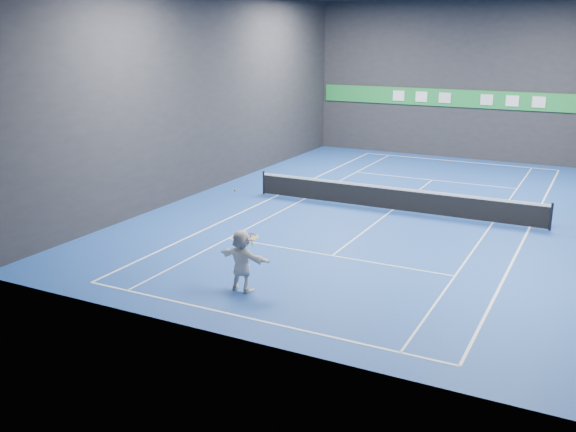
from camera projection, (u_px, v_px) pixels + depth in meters
The scene contains 18 objects.
ground at pixel (392, 210), 26.99m from camera, with size 26.00×26.00×0.00m, color #1B4398.
wall_back at pixel (467, 81), 36.86m from camera, with size 18.00×0.10×9.00m, color #242426.
wall_front at pixel (221, 157), 14.63m from camera, with size 18.00×0.10×9.00m, color #242426.
wall_left at pixel (210, 93), 29.69m from camera, with size 0.10×26.00×9.00m, color #242426.
baseline_near at pixel (249, 318), 16.82m from camera, with size 10.98×0.08×0.01m, color white.
baseline_far at pixel (457, 161), 37.16m from camera, with size 10.98×0.08×0.01m, color white.
sideline_doubles_left at pixel (277, 196), 29.40m from camera, with size 0.08×23.78×0.01m, color white.
sideline_doubles_right at pixel (530, 228), 24.59m from camera, with size 0.08×23.78×0.01m, color white.
sideline_singles_left at pixel (304, 199), 28.79m from camera, with size 0.06×23.78×0.01m, color white.
sideline_singles_right at pixel (493, 223), 25.19m from camera, with size 0.06×23.78×0.01m, color white.
service_line_near at pixel (332, 256), 21.52m from camera, with size 8.23×0.06×0.01m, color white.
service_line_far at pixel (432, 180), 32.47m from camera, with size 8.23×0.06×0.01m, color white.
center_service_line at pixel (392, 210), 26.99m from camera, with size 0.06×12.80×0.01m, color white.
player at pixel (242, 260), 18.40m from camera, with size 1.71×0.54×1.84m, color silver.
tennis_ball at pixel (235, 190), 18.01m from camera, with size 0.07×0.07×0.07m, color #C3DD24.
tennis_net at pixel (393, 198), 26.84m from camera, with size 12.50×0.10×1.07m.
sponsor_banner at pixel (466, 99), 37.09m from camera, with size 17.64×0.11×1.00m.
tennis_racket at pixel (251, 238), 18.11m from camera, with size 0.50×0.39×0.39m.
Camera 1 is at (7.93, -25.15, 7.25)m, focal length 40.00 mm.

